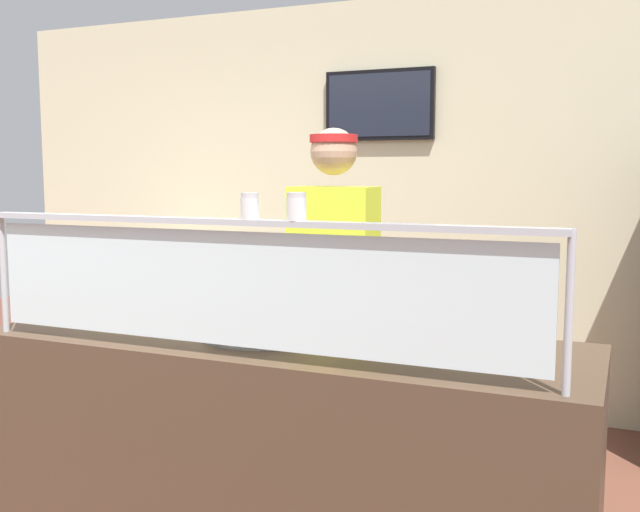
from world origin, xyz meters
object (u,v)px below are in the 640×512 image
object	(u,v)px
pepper_flake_shaker	(296,208)
worker_figure	(334,296)
parmesan_shaker	(250,208)
pizza_box_stack	(168,264)
pizza_tray	(264,332)
pizza_server	(273,328)

from	to	relation	value
pepper_flake_shaker	worker_figure	world-z (taller)	worker_figure
parmesan_shaker	pepper_flake_shaker	world-z (taller)	pepper_flake_shaker
parmesan_shaker	pizza_box_stack	world-z (taller)	parmesan_shaker
pizza_tray	worker_figure	distance (m)	0.64
pizza_tray	pizza_box_stack	xyz separation A→B (m)	(-1.72, 1.84, -0.04)
pizza_server	pepper_flake_shaker	bearing A→B (deg)	-60.19
worker_figure	parmesan_shaker	bearing A→B (deg)	-84.26
parmesan_shaker	pepper_flake_shaker	size ratio (longest dim) A/B	0.96
parmesan_shaker	worker_figure	xyz separation A→B (m)	(-0.10, 0.96, -0.44)
pepper_flake_shaker	pizza_server	bearing A→B (deg)	128.25
pepper_flake_shaker	pizza_box_stack	bearing A→B (deg)	132.82
pepper_flake_shaker	pizza_box_stack	size ratio (longest dim) A/B	0.19
pepper_flake_shaker	parmesan_shaker	bearing A→B (deg)	-180.00
pizza_server	pepper_flake_shaker	xyz separation A→B (m)	(0.24, -0.30, 0.46)
pizza_server	pepper_flake_shaker	distance (m)	0.60
worker_figure	pizza_box_stack	bearing A→B (deg)	145.32
pepper_flake_shaker	worker_figure	xyz separation A→B (m)	(-0.26, 0.96, -0.45)
pizza_server	pizza_box_stack	xyz separation A→B (m)	(-1.77, 1.86, -0.07)
parmesan_shaker	worker_figure	size ratio (longest dim) A/B	0.05
pizza_tray	worker_figure	xyz separation A→B (m)	(0.03, 0.63, 0.04)
pizza_server	worker_figure	world-z (taller)	worker_figure
pepper_flake_shaker	pizza_box_stack	xyz separation A→B (m)	(-2.00, 2.16, -0.53)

